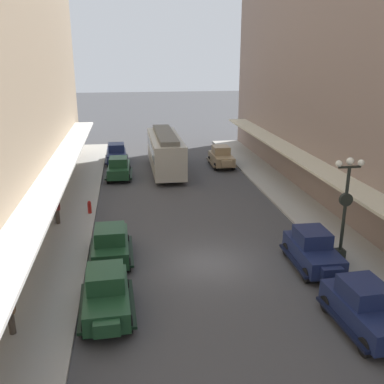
{
  "coord_description": "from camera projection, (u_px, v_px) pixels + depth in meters",
  "views": [
    {
      "loc": [
        -3.76,
        -18.99,
        9.9
      ],
      "look_at": [
        0.0,
        6.0,
        1.8
      ],
      "focal_mm": 40.65,
      "sensor_mm": 36.0,
      "label": 1
    }
  ],
  "objects": [
    {
      "name": "streetcar",
      "position": [
        165.0,
        150.0,
        37.41
      ],
      "size": [
        2.57,
        9.61,
        3.46
      ],
      "color": "#ADA899",
      "rests_on": "ground"
    },
    {
      "name": "lamp_post_with_clock",
      "position": [
        345.0,
        205.0,
        20.74
      ],
      "size": [
        1.42,
        0.44,
        5.16
      ],
      "color": "black",
      "rests_on": "sidewalk_right"
    },
    {
      "name": "parked_car_6",
      "position": [
        365.0,
        307.0,
        16.07
      ],
      "size": [
        2.31,
        4.32,
        1.84
      ],
      "color": "#19234C",
      "rests_on": "ground"
    },
    {
      "name": "fire_hydrant",
      "position": [
        89.0,
        207.0,
        27.63
      ],
      "size": [
        0.24,
        0.24,
        0.82
      ],
      "color": "#B21E19",
      "rests_on": "sidewalk_left"
    },
    {
      "name": "ground_plane",
      "position": [
        210.0,
        263.0,
        21.44
      ],
      "size": [
        200.0,
        200.0,
        0.0
      ],
      "primitive_type": "plane",
      "color": "#424244"
    },
    {
      "name": "parked_car_1",
      "position": [
        221.0,
        156.0,
        39.49
      ],
      "size": [
        2.14,
        4.26,
        1.84
      ],
      "color": "#997F5B",
      "rests_on": "ground"
    },
    {
      "name": "parked_car_3",
      "position": [
        119.0,
        167.0,
        35.65
      ],
      "size": [
        2.26,
        4.3,
        1.84
      ],
      "color": "#193D23",
      "rests_on": "ground"
    },
    {
      "name": "sidewalk_left",
      "position": [
        53.0,
        273.0,
        20.35
      ],
      "size": [
        3.0,
        60.0,
        0.15
      ],
      "primitive_type": "cube",
      "color": "#A8A59E",
      "rests_on": "ground"
    },
    {
      "name": "pedestrian_1",
      "position": [
        55.0,
        209.0,
        25.91
      ],
      "size": [
        0.36,
        0.28,
        1.67
      ],
      "color": "slate",
      "rests_on": "sidewalk_left"
    },
    {
      "name": "pedestrian_2",
      "position": [
        57.0,
        210.0,
        25.82
      ],
      "size": [
        0.36,
        0.24,
        1.64
      ],
      "color": "#4C4238",
      "rests_on": "sidewalk_left"
    },
    {
      "name": "pedestrian_0",
      "position": [
        10.0,
        313.0,
        15.6
      ],
      "size": [
        0.36,
        0.24,
        1.64
      ],
      "color": "#4C4238",
      "rests_on": "sidewalk_left"
    },
    {
      "name": "parked_car_0",
      "position": [
        106.0,
        293.0,
        17.01
      ],
      "size": [
        2.28,
        4.31,
        1.84
      ],
      "color": "#193D23",
      "rests_on": "ground"
    },
    {
      "name": "parked_car_2",
      "position": [
        117.0,
        154.0,
        40.56
      ],
      "size": [
        2.23,
        4.29,
        1.84
      ],
      "color": "#19234C",
      "rests_on": "ground"
    },
    {
      "name": "sidewalk_right",
      "position": [
        352.0,
        252.0,
        22.48
      ],
      "size": [
        3.0,
        60.0,
        0.15
      ],
      "primitive_type": "cube",
      "color": "#A8A59E",
      "rests_on": "ground"
    },
    {
      "name": "parked_car_4",
      "position": [
        313.0,
        249.0,
        20.82
      ],
      "size": [
        2.22,
        4.29,
        1.84
      ],
      "color": "#19234C",
      "rests_on": "ground"
    },
    {
      "name": "parked_car_5",
      "position": [
        111.0,
        243.0,
        21.5
      ],
      "size": [
        2.19,
        4.28,
        1.84
      ],
      "color": "#193D23",
      "rests_on": "ground"
    }
  ]
}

